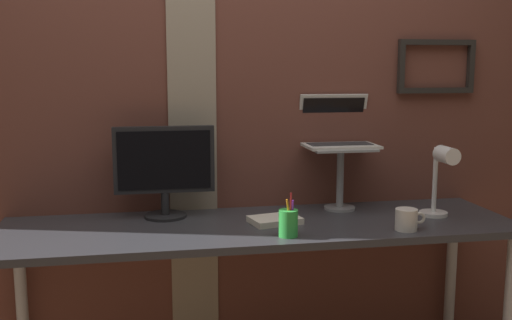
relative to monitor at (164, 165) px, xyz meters
name	(u,v)px	position (x,y,z in m)	size (l,w,h in m)	color
brick_wall_back	(219,85)	(0.26, 0.18, 0.33)	(3.16, 0.16, 2.62)	brown
desk	(260,241)	(0.38, -0.18, -0.30)	(2.12, 0.60, 0.76)	#333338
monitor	(164,165)	(0.00, 0.00, 0.00)	(0.42, 0.18, 0.39)	black
laptop_stand	(340,168)	(0.78, 0.00, -0.04)	(0.28, 0.22, 0.28)	gray
laptop	(336,131)	(0.78, 0.07, 0.12)	(0.32, 0.27, 0.23)	silver
desk_lamp	(442,174)	(1.15, -0.23, -0.04)	(0.12, 0.20, 0.31)	white
pen_cup	(288,223)	(0.45, -0.38, -0.17)	(0.07, 0.07, 0.17)	green
coffee_mug	(407,220)	(0.93, -0.38, -0.18)	(0.12, 0.09, 0.09)	silver
paper_clutter_stack	(275,220)	(0.44, -0.18, -0.21)	(0.20, 0.14, 0.03)	silver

